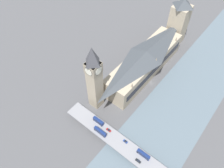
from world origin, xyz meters
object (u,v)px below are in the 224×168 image
at_px(double_decker_bus_lead, 100,131).
at_px(double_decker_bus_mid, 143,154).
at_px(victoria_tower, 178,22).
at_px(parliament_hall, 145,62).
at_px(double_decker_bus_rear, 98,121).
at_px(car_northbound_mid, 109,130).
at_px(clock_tower, 94,78).
at_px(car_southbound_mid, 125,141).
at_px(road_bridge, 140,158).
at_px(car_northbound_lead, 138,161).

xyz_separation_m(double_decker_bus_lead, double_decker_bus_mid, (-38.71, -6.53, -0.06)).
relative_size(victoria_tower, double_decker_bus_mid, 5.18).
xyz_separation_m(parliament_hall, double_decker_bus_mid, (-52.01, 78.77, -5.96)).
bearing_deg(double_decker_bus_rear, car_northbound_mid, 179.05).
bearing_deg(double_decker_bus_lead, clock_tower, -43.00).
bearing_deg(car_southbound_mid, clock_tower, -19.69).
bearing_deg(road_bridge, victoria_tower, -70.88).
relative_size(double_decker_bus_lead, car_northbound_lead, 2.58).
distance_m(victoria_tower, road_bridge, 157.59).
height_order(victoria_tower, double_decker_bus_rear, victoria_tower).
distance_m(double_decker_bus_lead, double_decker_bus_mid, 39.25).
xyz_separation_m(clock_tower, road_bridge, (-63.01, 20.09, -32.54)).
bearing_deg(clock_tower, victoria_tower, -95.35).
relative_size(double_decker_bus_lead, double_decker_bus_mid, 1.06).
relative_size(parliament_hall, double_decker_bus_lead, 8.79).
relative_size(parliament_hall, double_decker_bus_mid, 9.28).
bearing_deg(parliament_hall, double_decker_bus_mid, 123.44).
height_order(car_northbound_lead, car_southbound_mid, car_northbound_lead).
bearing_deg(parliament_hall, car_northbound_mid, 102.39).
distance_m(double_decker_bus_lead, car_northbound_lead, 38.28).
bearing_deg(car_southbound_mid, road_bridge, 168.13).
bearing_deg(car_northbound_mid, double_decker_bus_mid, -179.59).
relative_size(victoria_tower, car_southbound_mid, 14.93).
bearing_deg(car_northbound_mid, parliament_hall, -77.61).
relative_size(double_decker_bus_rear, car_northbound_mid, 2.31).
bearing_deg(double_decker_bus_mid, parliament_hall, -56.56).
bearing_deg(double_decker_bus_lead, parliament_hall, -81.13).
bearing_deg(car_southbound_mid, double_decker_bus_rear, 1.02).
bearing_deg(double_decker_bus_rear, car_northbound_lead, 172.52).
bearing_deg(road_bridge, car_northbound_mid, -4.74).
bearing_deg(car_northbound_lead, clock_tower, -20.01).
distance_m(double_decker_bus_rear, car_northbound_lead, 46.31).
distance_m(victoria_tower, car_northbound_mid, 147.09).
distance_m(double_decker_bus_rear, car_northbound_mid, 11.86).
height_order(clock_tower, car_northbound_mid, clock_tower).
bearing_deg(parliament_hall, double_decker_bus_rear, 94.11).
distance_m(clock_tower, double_decker_bus_rear, 37.89).
height_order(double_decker_bus_mid, double_decker_bus_rear, double_decker_bus_rear).
bearing_deg(double_decker_bus_mid, double_decker_bus_lead, 9.57).
bearing_deg(car_northbound_lead, car_southbound_mid, -20.85).
distance_m(victoria_tower, car_northbound_lead, 160.34).
bearing_deg(double_decker_bus_mid, double_decker_bus_rear, 0.07).
distance_m(parliament_hall, double_decker_bus_lead, 86.53).
bearing_deg(victoria_tower, car_northbound_mid, 96.87).
bearing_deg(double_decker_bus_lead, victoria_tower, -84.94).
bearing_deg(victoria_tower, double_decker_bus_rear, 92.27).
relative_size(double_decker_bus_lead, car_southbound_mid, 3.04).
height_order(double_decker_bus_lead, car_southbound_mid, double_decker_bus_lead).
bearing_deg(clock_tower, road_bridge, 162.31).
height_order(parliament_hall, clock_tower, clock_tower).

